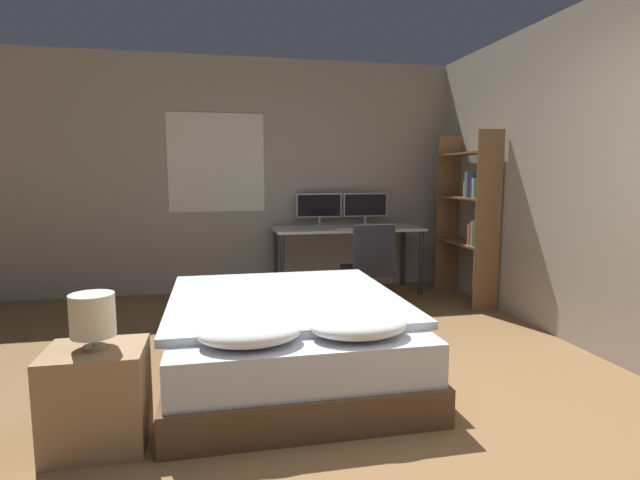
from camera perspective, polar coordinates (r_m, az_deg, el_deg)
ground_plane at (r=2.65m, az=11.63°, el=-23.83°), size 20.00×20.00×0.00m
wall_back at (r=6.00m, az=-3.05°, el=7.28°), size 12.00×0.08×2.70m
wall_side_right at (r=4.56m, az=26.90°, el=6.43°), size 0.06×12.00×2.70m
bed at (r=3.52m, az=-3.79°, el=-10.84°), size 1.58×1.98×0.60m
nightstand at (r=2.86m, az=-24.09°, el=-16.09°), size 0.48×0.40×0.51m
bedside_lamp at (r=2.72m, az=-24.56°, el=-7.86°), size 0.21×0.21×0.28m
desk at (r=5.76m, az=3.13°, el=0.62°), size 1.70×0.66×0.77m
monitor_left at (r=5.89m, az=-0.11°, el=3.79°), size 0.54×0.16×0.38m
monitor_right at (r=6.03m, az=5.20°, el=3.85°), size 0.54×0.16×0.38m
keyboard at (r=5.53m, az=3.74°, el=1.31°), size 0.42×0.13×0.02m
computer_mouse at (r=5.62m, az=6.67°, el=1.47°), size 0.07×0.05×0.04m
office_chair at (r=5.05m, az=5.62°, el=-4.21°), size 0.52×0.52×0.89m
bookshelf at (r=5.53m, az=16.88°, el=3.38°), size 0.28×0.91×1.81m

